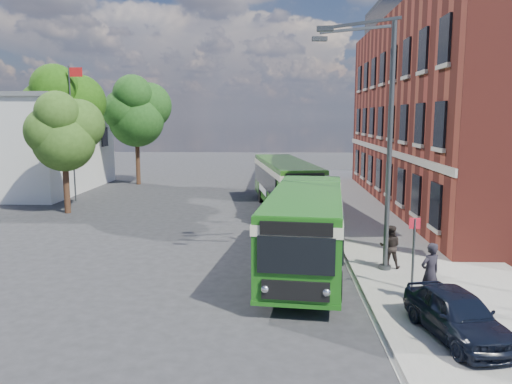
{
  "coord_description": "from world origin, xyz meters",
  "views": [
    {
      "loc": [
        1.18,
        -19.96,
        5.73
      ],
      "look_at": [
        0.21,
        3.23,
        2.2
      ],
      "focal_mm": 35.0,
      "sensor_mm": 36.0,
      "label": 1
    }
  ],
  "objects_px": {
    "bus_front": "(306,223)",
    "bus_rear": "(286,180)",
    "parked_car": "(457,314)",
    "street_lamp": "(380,143)"
  },
  "relations": [
    {
      "from": "bus_front",
      "to": "bus_rear",
      "type": "xyz_separation_m",
      "value": [
        -0.54,
        12.42,
        0.0
      ]
    },
    {
      "from": "bus_rear",
      "to": "parked_car",
      "type": "bearing_deg",
      "value": -77.52
    },
    {
      "from": "bus_front",
      "to": "bus_rear",
      "type": "bearing_deg",
      "value": 92.5
    },
    {
      "from": "street_lamp",
      "to": "parked_car",
      "type": "distance_m",
      "value": 7.07
    },
    {
      "from": "bus_front",
      "to": "street_lamp",
      "type": "bearing_deg",
      "value": -2.39
    },
    {
      "from": "bus_front",
      "to": "bus_rear",
      "type": "height_order",
      "value": "same"
    },
    {
      "from": "bus_front",
      "to": "parked_car",
      "type": "relative_size",
      "value": 2.72
    },
    {
      "from": "bus_rear",
      "to": "parked_car",
      "type": "relative_size",
      "value": 3.12
    },
    {
      "from": "street_lamp",
      "to": "bus_front",
      "type": "height_order",
      "value": "street_lamp"
    },
    {
      "from": "bus_front",
      "to": "bus_rear",
      "type": "distance_m",
      "value": 12.44
    }
  ]
}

